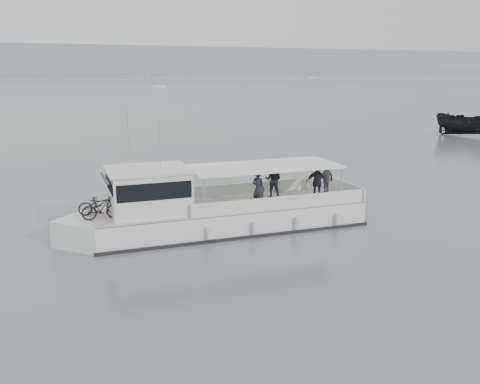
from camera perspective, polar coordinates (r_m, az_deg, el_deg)
name	(u,v)px	position (r m, az deg, el deg)	size (l,w,h in m)	color
ground	(185,220)	(24.85, -5.84, -3.04)	(1400.00, 1400.00, 0.00)	#505B5E
tour_boat	(204,211)	(22.91, -3.85, -2.02)	(13.49, 4.92, 5.61)	white
dark_motorboat	(468,124)	(59.72, 23.13, 6.70)	(2.39, 6.36, 2.46)	black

